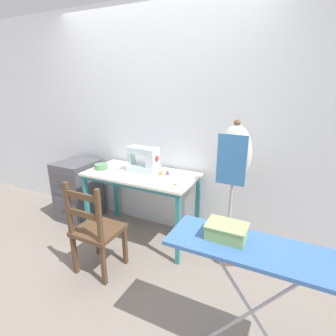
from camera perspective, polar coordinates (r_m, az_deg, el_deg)
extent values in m
plane|color=gray|center=(2.98, -8.70, -17.23)|extent=(14.00, 14.00, 0.00)
cube|color=silver|center=(3.04, -2.50, 9.76)|extent=(10.00, 0.05, 2.55)
cube|color=silver|center=(2.86, -5.94, -1.40)|extent=(1.21, 0.61, 0.02)
cube|color=teal|center=(2.66, -8.95, -3.76)|extent=(1.13, 0.03, 0.04)
cube|color=teal|center=(3.14, -17.22, -7.98)|extent=(0.04, 0.04, 0.75)
cube|color=teal|center=(2.57, 2.18, -13.35)|extent=(0.04, 0.04, 0.75)
cube|color=teal|center=(3.51, -11.32, -4.72)|extent=(0.04, 0.04, 0.75)
cube|color=teal|center=(3.00, 6.41, -8.53)|extent=(0.04, 0.04, 0.75)
cube|color=silver|center=(2.87, -5.40, -0.19)|extent=(0.33, 0.19, 0.08)
cube|color=silver|center=(2.77, -3.37, 2.22)|extent=(0.09, 0.16, 0.20)
cube|color=silver|center=(2.82, -5.91, 3.84)|extent=(0.28, 0.14, 0.07)
cube|color=silver|center=(2.91, -7.91, 2.18)|extent=(0.04, 0.10, 0.13)
cylinder|color=#B22D2D|center=(2.74, -2.41, 2.09)|extent=(0.02, 0.06, 0.06)
cylinder|color=#99999E|center=(2.74, -3.42, 4.48)|extent=(0.01, 0.01, 0.02)
cylinder|color=#56895B|center=(3.06, -14.33, 0.29)|extent=(0.15, 0.15, 0.06)
cylinder|color=#2F4B32|center=(3.05, -14.37, 0.77)|extent=(0.12, 0.12, 0.01)
cube|color=silver|center=(2.49, 2.96, -3.96)|extent=(0.11, 0.03, 0.00)
cube|color=silver|center=(2.48, 2.74, -4.06)|extent=(0.11, 0.05, 0.00)
torus|color=#DB511E|center=(2.52, 1.54, -3.62)|extent=(0.03, 0.03, 0.01)
torus|color=#DB511E|center=(2.53, 1.61, -3.59)|extent=(0.03, 0.03, 0.01)
cylinder|color=orange|center=(2.78, -1.62, -1.15)|extent=(0.03, 0.03, 0.04)
cylinder|color=beige|center=(2.77, -1.63, -0.76)|extent=(0.04, 0.04, 0.00)
cylinder|color=beige|center=(2.78, -1.62, -1.53)|extent=(0.04, 0.04, 0.00)
cylinder|color=purple|center=(2.78, -0.09, -1.18)|extent=(0.04, 0.04, 0.03)
cylinder|color=beige|center=(2.78, -0.09, -0.88)|extent=(0.04, 0.04, 0.00)
cylinder|color=beige|center=(2.79, -0.09, -1.49)|extent=(0.04, 0.04, 0.00)
cube|color=#513823|center=(2.57, -14.89, -12.90)|extent=(0.40, 0.38, 0.04)
cube|color=#513823|center=(2.88, -15.05, -14.33)|extent=(0.04, 0.04, 0.40)
cube|color=#513823|center=(2.70, -9.35, -16.37)|extent=(0.04, 0.04, 0.40)
cube|color=#513823|center=(2.70, -19.68, -17.31)|extent=(0.04, 0.04, 0.40)
cube|color=#513823|center=(2.50, -13.85, -19.87)|extent=(0.04, 0.04, 0.40)
cube|color=#513823|center=(2.46, -20.85, -8.13)|extent=(0.04, 0.04, 0.48)
cube|color=#513823|center=(2.24, -14.78, -10.15)|extent=(0.04, 0.04, 0.48)
cube|color=#513823|center=(2.29, -18.31, -5.88)|extent=(0.34, 0.02, 0.06)
cube|color=#513823|center=(2.36, -17.91, -9.62)|extent=(0.34, 0.02, 0.06)
cube|color=#4C4C51|center=(3.60, -18.87, -4.59)|extent=(0.44, 0.49, 0.77)
cube|color=#46464B|center=(3.39, -22.07, -3.31)|extent=(0.40, 0.01, 0.28)
cube|color=#333338|center=(3.38, -22.20, -3.36)|extent=(0.10, 0.01, 0.02)
cube|color=#46464B|center=(3.52, -21.42, -8.48)|extent=(0.40, 0.01, 0.28)
cube|color=#333338|center=(3.51, -21.54, -8.54)|extent=(0.10, 0.01, 0.02)
cylinder|color=#846647|center=(2.92, 12.60, -18.02)|extent=(0.32, 0.32, 0.03)
cylinder|color=#ADA89E|center=(2.68, 13.27, -10.13)|extent=(0.03, 0.03, 0.88)
ellipsoid|color=beige|center=(2.45, 14.31, 2.92)|extent=(0.31, 0.22, 0.54)
sphere|color=brown|center=(2.40, 14.84, 9.50)|extent=(0.06, 0.06, 0.06)
cube|color=teal|center=(2.35, 13.65, 1.64)|extent=(0.26, 0.01, 0.45)
cube|color=#3D6BAD|center=(1.57, 19.25, -16.55)|extent=(1.01, 0.35, 0.02)
cylinder|color=#B7B7BC|center=(1.84, 17.71, -27.67)|extent=(0.62, 0.02, 0.85)
cylinder|color=#B7B7BC|center=(1.84, 17.71, -27.67)|extent=(0.62, 0.02, 0.85)
cube|color=#8EB266|center=(1.58, 12.60, -13.40)|extent=(0.22, 0.15, 0.08)
cube|color=#9DC470|center=(1.56, 12.71, -12.00)|extent=(0.23, 0.16, 0.01)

